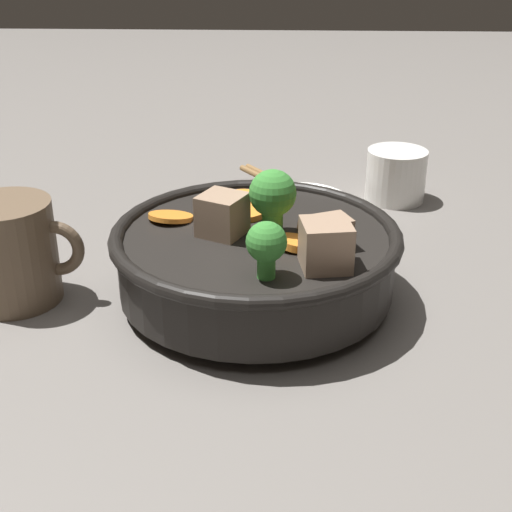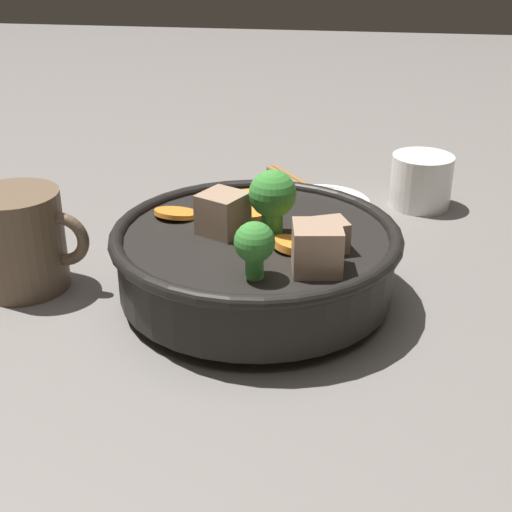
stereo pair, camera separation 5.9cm
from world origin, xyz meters
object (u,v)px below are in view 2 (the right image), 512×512
at_px(side_saucer, 322,205).
at_px(tea_cup, 421,180).
at_px(stirfry_bowl, 257,254).
at_px(dark_mug, 21,241).
at_px(chopsticks_pair, 322,197).

distance_m(side_saucer, tea_cup, 0.11).
height_order(stirfry_bowl, side_saucer, stirfry_bowl).
height_order(stirfry_bowl, dark_mug, stirfry_bowl).
xyz_separation_m(side_saucer, dark_mug, (-0.24, -0.21, 0.04)).
distance_m(stirfry_bowl, tea_cup, 0.28).
xyz_separation_m(stirfry_bowl, chopsticks_pair, (0.04, 0.20, -0.03)).
bearing_deg(chopsticks_pair, tea_cup, 17.54).
bearing_deg(stirfry_bowl, dark_mug, -177.52).
distance_m(dark_mug, chopsticks_pair, 0.32).
distance_m(side_saucer, chopsticks_pair, 0.01).
xyz_separation_m(side_saucer, tea_cup, (0.11, 0.03, 0.02)).
bearing_deg(chopsticks_pair, dark_mug, -138.95).
xyz_separation_m(side_saucer, chopsticks_pair, (0.00, -0.00, 0.01)).
distance_m(stirfry_bowl, chopsticks_pair, 0.21).
relative_size(side_saucer, chopsticks_pair, 0.55).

